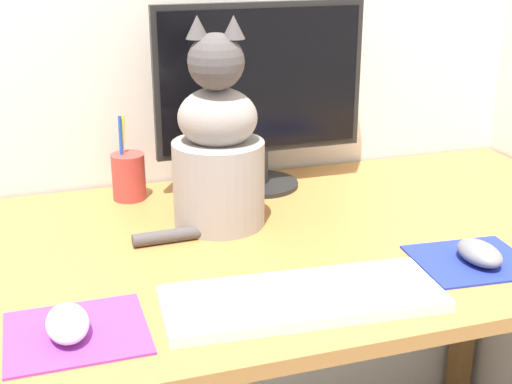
% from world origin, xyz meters
% --- Properties ---
extents(desk, '(1.48, 0.76, 0.75)m').
position_xyz_m(desk, '(0.00, 0.00, 0.66)').
color(desk, '#A87038').
rests_on(desk, ground_plane).
extents(monitor, '(0.46, 0.17, 0.40)m').
position_xyz_m(monitor, '(0.08, 0.28, 0.96)').
color(monitor, black).
rests_on(monitor, desk).
extents(keyboard, '(0.44, 0.19, 0.02)m').
position_xyz_m(keyboard, '(-0.03, -0.25, 0.76)').
color(keyboard, silver).
rests_on(keyboard, desk).
extents(mousepad_left, '(0.20, 0.17, 0.00)m').
position_xyz_m(mousepad_left, '(-0.36, -0.23, 0.75)').
color(mousepad_left, purple).
rests_on(mousepad_left, desk).
extents(mousepad_right, '(0.20, 0.18, 0.00)m').
position_xyz_m(mousepad_right, '(0.30, -0.20, 0.75)').
color(mousepad_right, '#1E2D9E').
rests_on(mousepad_right, desk).
extents(computer_mouse_left, '(0.06, 0.10, 0.04)m').
position_xyz_m(computer_mouse_left, '(-0.37, -0.23, 0.77)').
color(computer_mouse_left, white).
rests_on(computer_mouse_left, mousepad_left).
extents(computer_mouse_right, '(0.06, 0.10, 0.04)m').
position_xyz_m(computer_mouse_right, '(0.31, -0.21, 0.77)').
color(computer_mouse_right, slate).
rests_on(computer_mouse_right, mousepad_right).
extents(cat, '(0.29, 0.22, 0.40)m').
position_xyz_m(cat, '(-0.07, 0.10, 0.89)').
color(cat, gray).
rests_on(cat, desk).
extents(pen_cup, '(0.07, 0.07, 0.18)m').
position_xyz_m(pen_cup, '(-0.21, 0.30, 0.80)').
color(pen_cup, '#B23833').
rests_on(pen_cup, desk).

